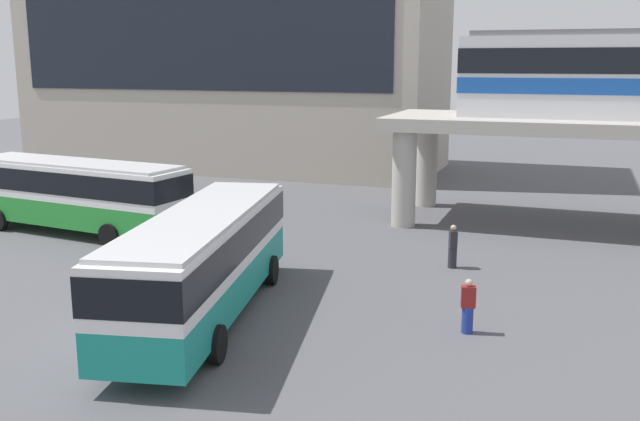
# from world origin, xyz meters

# --- Properties ---
(ground_plane) EXTENTS (120.00, 120.00, 0.00)m
(ground_plane) POSITION_xyz_m (0.00, 10.00, 0.00)
(ground_plane) COLOR #515156
(station_building) EXTENTS (29.20, 11.38, 20.93)m
(station_building) POSITION_xyz_m (-12.38, 31.10, 10.47)
(station_building) COLOR #B2A899
(station_building) RESTS_ON ground_plane
(bus_main) EXTENTS (4.71, 11.33, 3.22)m
(bus_main) POSITION_xyz_m (1.13, 1.90, 1.99)
(bus_main) COLOR teal
(bus_main) RESTS_ON ground_plane
(bus_secondary) EXTENTS (11.26, 3.84, 3.22)m
(bus_secondary) POSITION_xyz_m (-9.52, 9.47, 1.99)
(bus_secondary) COLOR #268C33
(bus_secondary) RESTS_ON ground_plane
(pedestrian_walking_across) EXTENTS (0.45, 0.34, 1.58)m
(pedestrian_walking_across) POSITION_xyz_m (8.62, 3.36, 0.74)
(pedestrian_walking_across) COLOR navy
(pedestrian_walking_across) RESTS_ON ground_plane
(pedestrian_waiting_near_stop) EXTENTS (0.46, 0.37, 1.61)m
(pedestrian_waiting_near_stop) POSITION_xyz_m (-2.30, 11.56, 0.75)
(pedestrian_waiting_near_stop) COLOR #33663F
(pedestrian_waiting_near_stop) RESTS_ON ground_plane
(pedestrian_by_bike_rack) EXTENTS (0.38, 0.47, 1.63)m
(pedestrian_by_bike_rack) POSITION_xyz_m (7.12, 9.71, 0.76)
(pedestrian_by_bike_rack) COLOR #26262D
(pedestrian_by_bike_rack) RESTS_ON ground_plane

